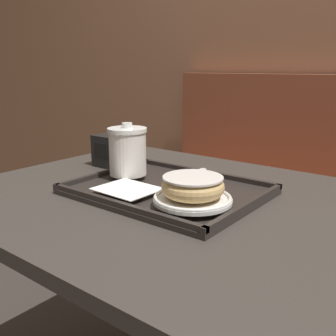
{
  "coord_description": "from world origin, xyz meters",
  "views": [
    {
      "loc": [
        0.54,
        -0.71,
        1.03
      ],
      "look_at": [
        -0.01,
        0.0,
        0.8
      ],
      "focal_mm": 42.0,
      "sensor_mm": 36.0,
      "label": 1
    }
  ],
  "objects_px": {
    "coffee_cup_front": "(128,151)",
    "napkin_dispenser": "(109,151)",
    "donut_chocolate_glazed": "(193,186)",
    "spoon": "(198,173)"
  },
  "relations": [
    {
      "from": "coffee_cup_front",
      "to": "donut_chocolate_glazed",
      "type": "xyz_separation_m",
      "value": [
        0.26,
        -0.08,
        -0.03
      ]
    },
    {
      "from": "donut_chocolate_glazed",
      "to": "napkin_dispenser",
      "type": "height_order",
      "value": "napkin_dispenser"
    },
    {
      "from": "coffee_cup_front",
      "to": "napkin_dispenser",
      "type": "distance_m",
      "value": 0.2
    },
    {
      "from": "spoon",
      "to": "donut_chocolate_glazed",
      "type": "bearing_deg",
      "value": -160.94
    },
    {
      "from": "coffee_cup_front",
      "to": "spoon",
      "type": "xyz_separation_m",
      "value": [
        0.15,
        0.11,
        -0.06
      ]
    },
    {
      "from": "donut_chocolate_glazed",
      "to": "spoon",
      "type": "distance_m",
      "value": 0.22
    },
    {
      "from": "coffee_cup_front",
      "to": "donut_chocolate_glazed",
      "type": "height_order",
      "value": "coffee_cup_front"
    },
    {
      "from": "spoon",
      "to": "napkin_dispenser",
      "type": "distance_m",
      "value": 0.32
    },
    {
      "from": "donut_chocolate_glazed",
      "to": "coffee_cup_front",
      "type": "bearing_deg",
      "value": 163.59
    },
    {
      "from": "coffee_cup_front",
      "to": "napkin_dispenser",
      "type": "xyz_separation_m",
      "value": [
        -0.17,
        0.09,
        -0.04
      ]
    }
  ]
}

